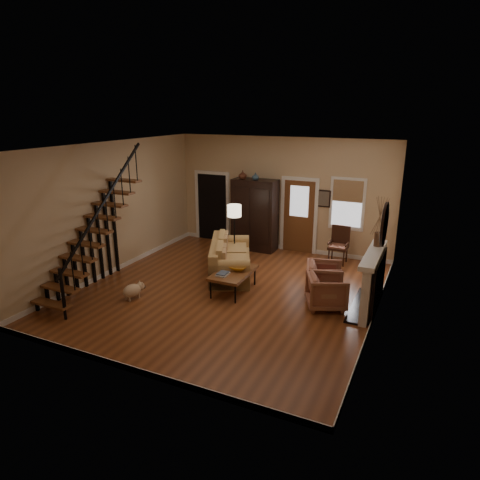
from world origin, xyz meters
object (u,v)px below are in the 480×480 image
at_px(coffee_table, 234,281).
at_px(floor_lamp, 234,235).
at_px(armoire, 255,215).
at_px(armchair_left, 327,291).
at_px(armchair_right, 324,279).
at_px(sofa, 231,258).
at_px(side_chair, 338,245).

xyz_separation_m(coffee_table, floor_lamp, (-0.79, 1.70, 0.57)).
height_order(armoire, armchair_left, armoire).
height_order(armchair_right, floor_lamp, floor_lamp).
bearing_deg(sofa, floor_lamp, 83.59).
bearing_deg(side_chair, floor_lamp, -155.02).
relative_size(armoire, side_chair, 2.06).
distance_m(armchair_left, floor_lamp, 3.37).
relative_size(armchair_right, floor_lamp, 0.50).
height_order(coffee_table, floor_lamp, floor_lamp).
bearing_deg(side_chair, coffee_table, -121.29).
xyz_separation_m(coffee_table, side_chair, (1.76, 2.89, 0.26)).
height_order(armoire, side_chair, armoire).
relative_size(floor_lamp, side_chair, 1.59).
bearing_deg(armchair_right, floor_lamp, 55.24).
bearing_deg(floor_lamp, armchair_left, -28.67).
bearing_deg(armchair_left, armchair_right, -5.30).
xyz_separation_m(sofa, armchair_right, (2.48, -0.23, -0.05)).
xyz_separation_m(armoire, side_chair, (2.55, -0.20, -0.54)).
bearing_deg(armchair_left, sofa, 48.24).
relative_size(armoire, armchair_left, 2.60).
bearing_deg(armoire, floor_lamp, -90.04).
distance_m(sofa, armchair_right, 2.49).
relative_size(armoire, armchair_right, 2.59).
distance_m(armoire, armchair_left, 4.25).
bearing_deg(coffee_table, armchair_right, 21.17).
height_order(sofa, armchair_left, sofa).
height_order(sofa, floor_lamp, floor_lamp).
distance_m(sofa, coffee_table, 1.13).
bearing_deg(armchair_right, armchair_left, -176.96).
bearing_deg(floor_lamp, side_chair, 24.98).
height_order(coffee_table, armchair_left, armchair_left).
xyz_separation_m(armchair_left, side_chair, (-0.38, 2.79, 0.14)).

